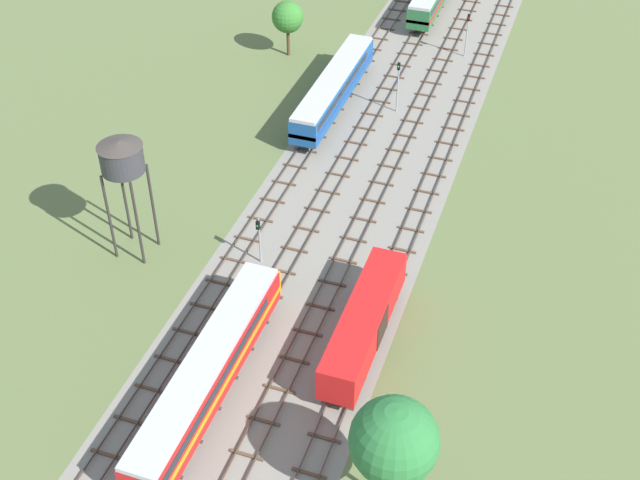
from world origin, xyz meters
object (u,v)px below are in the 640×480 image
signal_post_nearest (259,235)px  signal_post_near (398,80)px  freight_boxcar_centre_near (364,322)px  diesel_railcar_far_left_mid (334,87)px  diesel_railcar_left_nearest (208,371)px  water_tower (122,159)px  signal_post_mid (467,29)px

signal_post_nearest → signal_post_near: (4.42, 28.00, 0.80)m
freight_boxcar_centre_near → signal_post_near: (-6.63, 34.43, 1.30)m
freight_boxcar_centre_near → diesel_railcar_far_left_mid: 35.40m
diesel_railcar_left_nearest → freight_boxcar_centre_near: size_ratio=1.46×
diesel_railcar_left_nearest → freight_boxcar_centre_near: diesel_railcar_left_nearest is taller
signal_post_near → water_tower: bearing=-116.6°
diesel_railcar_left_nearest → signal_post_mid: size_ratio=3.72×
signal_post_nearest → diesel_railcar_far_left_mid: bearing=94.8°
water_tower → signal_post_nearest: size_ratio=2.44×
water_tower → signal_post_near: 34.05m
diesel_railcar_far_left_mid → signal_post_mid: 20.16m
diesel_railcar_left_nearest → signal_post_mid: (6.62, 57.94, 0.89)m
diesel_railcar_left_nearest → signal_post_mid: signal_post_mid is taller
diesel_railcar_far_left_mid → signal_post_mid: (11.04, 16.85, 0.89)m
diesel_railcar_left_nearest → freight_boxcar_centre_near: (8.84, 8.27, -0.15)m
diesel_railcar_left_nearest → freight_boxcar_centre_near: bearing=43.1°
diesel_railcar_left_nearest → signal_post_near: size_ratio=3.44×
freight_boxcar_centre_near → water_tower: size_ratio=1.26×
water_tower → signal_post_nearest: bearing=10.8°
signal_post_near → diesel_railcar_far_left_mid: bearing=-166.3°
diesel_railcar_far_left_mid → signal_post_nearest: 26.48m
water_tower → signal_post_nearest: water_tower is taller
freight_boxcar_centre_near → diesel_railcar_left_nearest: bearing=-136.9°
diesel_railcar_left_nearest → signal_post_nearest: signal_post_nearest is taller
freight_boxcar_centre_near → diesel_railcar_far_left_mid: bearing=112.0°
water_tower → signal_post_near: (15.03, 30.01, -5.72)m
signal_post_mid → diesel_railcar_far_left_mid: bearing=-123.2°
diesel_railcar_left_nearest → freight_boxcar_centre_near: 12.11m
freight_boxcar_centre_near → signal_post_nearest: bearing=149.8°
diesel_railcar_far_left_mid → signal_post_nearest: bearing=-85.2°
signal_post_nearest → signal_post_near: size_ratio=0.77×
diesel_railcar_left_nearest → signal_post_nearest: (-2.21, 14.71, 0.35)m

